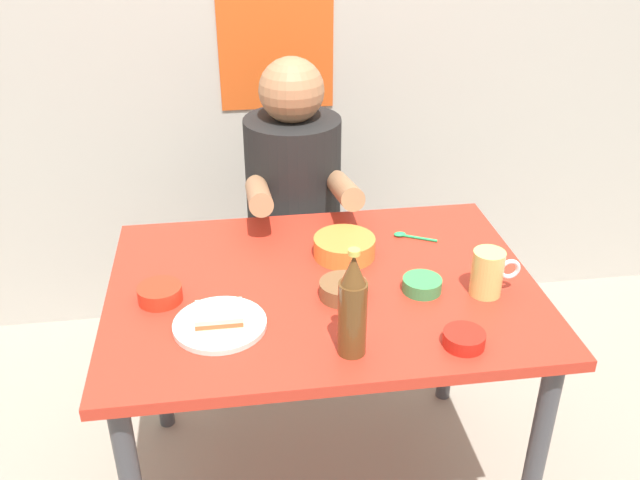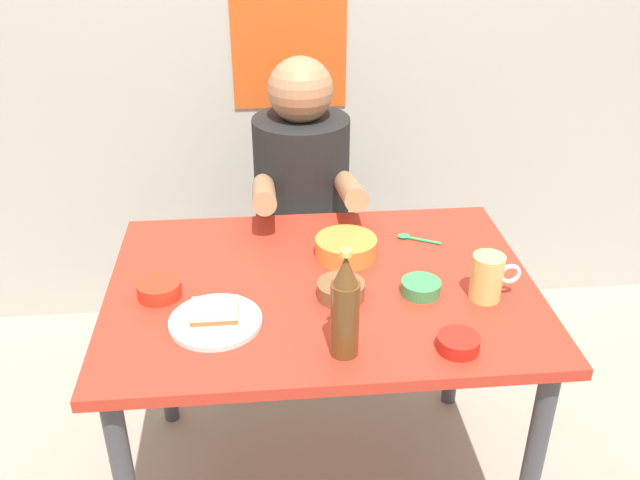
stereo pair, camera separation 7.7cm
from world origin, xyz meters
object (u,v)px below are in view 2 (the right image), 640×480
(dining_table, at_px, (322,313))
(stool, at_px, (303,281))
(sandwich, at_px, (215,313))
(sambal_bowl_red, at_px, (458,342))
(beer_bottle, at_px, (345,308))
(plate_orange, at_px, (216,321))
(beer_mug, at_px, (488,277))
(person_seated, at_px, (302,178))

(dining_table, relative_size, stool, 2.44)
(stool, height_order, sandwich, sandwich)
(sandwich, height_order, sambal_bowl_red, sandwich)
(sandwich, bearing_deg, sambal_bowl_red, -15.15)
(dining_table, height_order, sandwich, sandwich)
(dining_table, relative_size, beer_bottle, 4.20)
(plate_orange, bearing_deg, beer_bottle, -24.98)
(stool, distance_m, beer_mug, 0.96)
(sambal_bowl_red, bearing_deg, plate_orange, 164.85)
(stool, bearing_deg, beer_bottle, -88.07)
(beer_bottle, bearing_deg, beer_mug, 26.07)
(beer_bottle, bearing_deg, stool, 91.93)
(beer_mug, distance_m, beer_bottle, 0.43)
(beer_bottle, bearing_deg, sambal_bowl_red, -2.82)
(plate_orange, distance_m, beer_mug, 0.67)
(sandwich, distance_m, sambal_bowl_red, 0.56)
(stool, height_order, plate_orange, plate_orange)
(person_seated, distance_m, beer_bottle, 0.91)
(sandwich, xyz_separation_m, beer_mug, (0.67, 0.05, 0.03))
(person_seated, bearing_deg, dining_table, -89.21)
(person_seated, height_order, beer_bottle, person_seated)
(stool, bearing_deg, plate_orange, -108.18)
(plate_orange, distance_m, sambal_bowl_red, 0.56)
(beer_mug, bearing_deg, sambal_bowl_red, -122.13)
(person_seated, bearing_deg, beer_bottle, -88.05)
(dining_table, height_order, plate_orange, plate_orange)
(person_seated, relative_size, beer_bottle, 2.75)
(beer_mug, relative_size, sambal_bowl_red, 1.31)
(sandwich, bearing_deg, person_seated, 71.58)
(stool, height_order, beer_mug, beer_mug)
(dining_table, height_order, sambal_bowl_red, sambal_bowl_red)
(sandwich, height_order, beer_mug, beer_mug)
(beer_mug, bearing_deg, dining_table, 165.38)
(person_seated, xyz_separation_m, sambal_bowl_red, (0.29, -0.92, -0.01))
(dining_table, distance_m, beer_mug, 0.44)
(dining_table, xyz_separation_m, sambal_bowl_red, (0.28, -0.30, 0.11))
(dining_table, relative_size, plate_orange, 5.00)
(dining_table, distance_m, beer_bottle, 0.36)
(person_seated, bearing_deg, plate_orange, -108.42)
(dining_table, xyz_separation_m, beer_bottle, (0.02, -0.29, 0.21))
(beer_bottle, bearing_deg, plate_orange, 155.02)
(sandwich, relative_size, sambal_bowl_red, 1.15)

